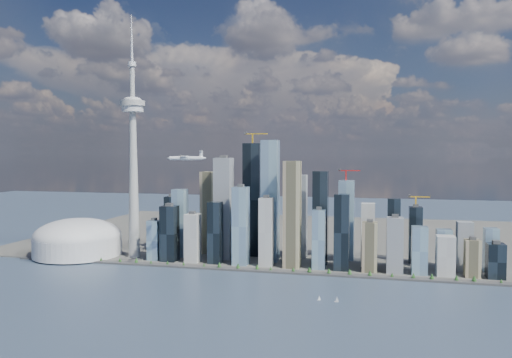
% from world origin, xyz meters
% --- Properties ---
extents(ground, '(4000.00, 4000.00, 0.00)m').
position_xyz_m(ground, '(0.00, 0.00, 0.00)').
color(ground, '#303D54').
rests_on(ground, ground).
extents(seawall, '(1100.00, 22.00, 4.00)m').
position_xyz_m(seawall, '(0.00, 250.00, 2.00)').
color(seawall, '#383838').
rests_on(seawall, ground).
extents(land, '(1400.00, 900.00, 3.00)m').
position_xyz_m(land, '(0.00, 700.00, 1.50)').
color(land, '#4C4C47').
rests_on(land, ground).
extents(shoreline_trees, '(960.53, 7.20, 8.80)m').
position_xyz_m(shoreline_trees, '(0.00, 250.00, 8.78)').
color(shoreline_trees, '#3F2D1E').
rests_on(shoreline_trees, seawall).
extents(skyscraper_cluster, '(736.00, 142.00, 287.86)m').
position_xyz_m(skyscraper_cluster, '(59.61, 336.81, 89.97)').
color(skyscraper_cluster, black).
rests_on(skyscraper_cluster, land).
extents(needle_tower, '(56.00, 56.00, 550.50)m').
position_xyz_m(needle_tower, '(-300.00, 310.00, 235.84)').
color(needle_tower, '#989894').
rests_on(needle_tower, land).
extents(dome_stadium, '(200.00, 200.00, 86.00)m').
position_xyz_m(dome_stadium, '(-440.00, 300.00, 39.44)').
color(dome_stadium, silver).
rests_on(dome_stadium, land).
extents(airplane, '(73.86, 65.96, 18.37)m').
position_xyz_m(airplane, '(-115.24, 168.21, 233.56)').
color(airplane, silver).
rests_on(airplane, ground).
extents(sailboat_west, '(7.27, 2.90, 10.03)m').
position_xyz_m(sailboat_west, '(179.36, 75.03, 3.22)').
color(sailboat_west, white).
rests_on(sailboat_west, ground).
extents(sailboat_east, '(6.13, 2.99, 8.52)m').
position_xyz_m(sailboat_east, '(150.29, 78.26, 2.73)').
color(sailboat_east, white).
rests_on(sailboat_east, ground).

